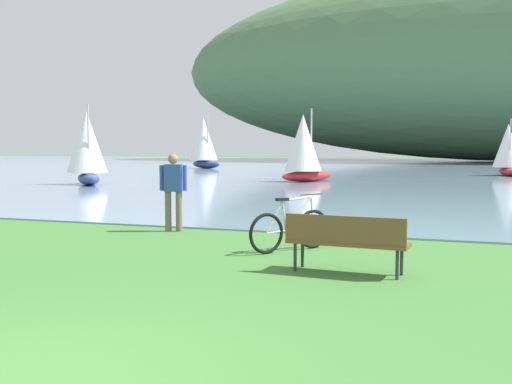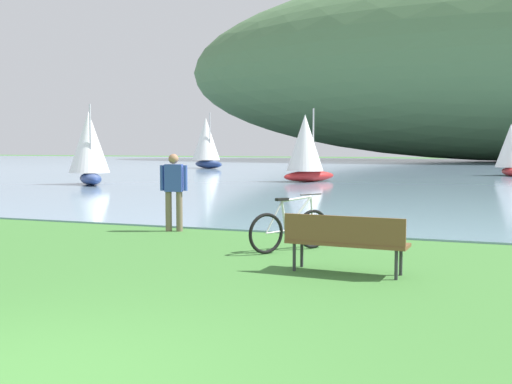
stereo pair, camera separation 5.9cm
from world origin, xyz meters
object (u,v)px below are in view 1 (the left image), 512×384
(sailboat_mid_bay, at_px, (204,142))
(sailboat_toward_hillside, at_px, (508,149))
(sailboat_nearest_to_shore, at_px, (87,147))
(bicycle_leaning_near_bench, at_px, (291,229))
(sailboat_far_off, at_px, (304,147))
(person_at_shoreline, at_px, (173,187))
(park_bench_near_camera, at_px, (346,239))

(sailboat_mid_bay, height_order, sailboat_toward_hillside, sailboat_mid_bay)
(sailboat_nearest_to_shore, relative_size, sailboat_toward_hillside, 1.08)
(bicycle_leaning_near_bench, xyz_separation_m, sailboat_far_off, (-5.37, 20.15, 1.42))
(bicycle_leaning_near_bench, relative_size, sailboat_toward_hillside, 0.42)
(bicycle_leaning_near_bench, height_order, sailboat_far_off, sailboat_far_off)
(person_at_shoreline, xyz_separation_m, sailboat_toward_hillside, (7.94, 29.18, 0.71))
(bicycle_leaning_near_bench, distance_m, person_at_shoreline, 3.60)
(sailboat_nearest_to_shore, height_order, sailboat_toward_hillside, sailboat_nearest_to_shore)
(park_bench_near_camera, height_order, sailboat_far_off, sailboat_far_off)
(sailboat_nearest_to_shore, distance_m, sailboat_far_off, 10.74)
(sailboat_nearest_to_shore, relative_size, sailboat_far_off, 1.01)
(sailboat_far_off, bearing_deg, bicycle_leaning_near_bench, -75.09)
(park_bench_near_camera, height_order, bicycle_leaning_near_bench, bicycle_leaning_near_bench)
(park_bench_near_camera, distance_m, person_at_shoreline, 5.58)
(park_bench_near_camera, xyz_separation_m, bicycle_leaning_near_bench, (-1.35, 1.64, -0.12))
(bicycle_leaning_near_bench, bearing_deg, sailboat_toward_hillside, 81.20)
(bicycle_leaning_near_bench, bearing_deg, sailboat_nearest_to_shore, 135.01)
(person_at_shoreline, bearing_deg, sailboat_far_off, 96.74)
(sailboat_nearest_to_shore, bearing_deg, sailboat_toward_hillside, 40.27)
(sailboat_far_off, bearing_deg, sailboat_mid_bay, 129.17)
(park_bench_near_camera, distance_m, bicycle_leaning_near_bench, 2.13)
(bicycle_leaning_near_bench, height_order, sailboat_nearest_to_shore, sailboat_nearest_to_shore)
(person_at_shoreline, bearing_deg, park_bench_near_camera, -35.59)
(sailboat_mid_bay, relative_size, sailboat_toward_hillside, 1.29)
(park_bench_near_camera, height_order, person_at_shoreline, person_at_shoreline)
(bicycle_leaning_near_bench, bearing_deg, person_at_shoreline, 153.29)
(person_at_shoreline, relative_size, sailboat_far_off, 0.45)
(park_bench_near_camera, xyz_separation_m, sailboat_mid_bay, (-19.63, 37.65, 1.66))
(sailboat_nearest_to_shore, relative_size, sailboat_mid_bay, 0.84)
(bicycle_leaning_near_bench, xyz_separation_m, sailboat_nearest_to_shore, (-14.48, 14.48, 1.43))
(park_bench_near_camera, distance_m, sailboat_mid_bay, 42.49)
(bicycle_leaning_near_bench, bearing_deg, sailboat_mid_bay, 116.92)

